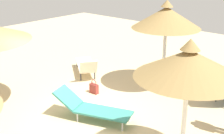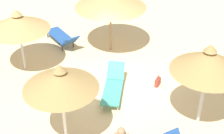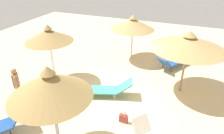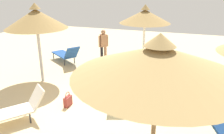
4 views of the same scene
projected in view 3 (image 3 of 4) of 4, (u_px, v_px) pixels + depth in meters
The scene contains 9 objects.
ground at pixel (120, 97), 8.81m from camera, with size 24.00×24.00×0.10m, color beige.
parasol_umbrella_far_right at pixel (133, 24), 11.10m from camera, with size 2.37×2.37×2.57m.
parasol_umbrella_near_left at pixel (50, 85), 5.20m from camera, with size 2.19×2.19×2.91m.
parasol_umbrella_edge at pixel (189, 42), 8.09m from camera, with size 2.96×2.96×2.75m.
parasol_umbrella_far_left at pixel (49, 35), 8.85m from camera, with size 2.10×2.10×2.76m.
lounge_chair_front at pixel (173, 61), 10.89m from camera, with size 2.26×1.66×0.83m.
lounge_chair_back at pixel (107, 89), 8.66m from camera, with size 1.30×2.21×0.76m.
person_standing_far_right at pixel (17, 84), 7.99m from camera, with size 0.38×0.35×1.57m.
handbag at pixel (124, 118), 7.31m from camera, with size 0.14×0.31×0.47m.
Camera 3 is at (-6.81, -2.34, 5.20)m, focal length 33.08 mm.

